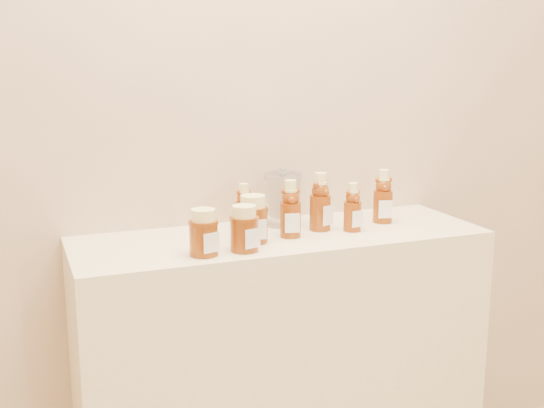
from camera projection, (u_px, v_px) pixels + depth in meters
name	position (u px, v px, depth m)	size (l,w,h in m)	color
wall_back	(257.00, 75.00, 2.06)	(3.50, 0.02, 2.70)	tan
display_table	(281.00, 377.00, 2.07)	(1.20, 0.40, 0.90)	beige
bear_bottle_back_left	(244.00, 204.00, 2.02)	(0.05, 0.05, 0.16)	#652707
bear_bottle_back_mid	(320.00, 198.00, 2.01)	(0.07, 0.07, 0.20)	#652707
bear_bottle_back_right	(383.00, 193.00, 2.10)	(0.06, 0.06, 0.19)	#652707
bear_bottle_front_left	(290.00, 205.00, 1.93)	(0.06, 0.06, 0.19)	#652707
bear_bottle_front_right	(353.00, 204.00, 2.00)	(0.06, 0.06, 0.16)	#652707
honey_jar_left	(204.00, 232.00, 1.76)	(0.08, 0.08, 0.12)	#652707
honey_jar_back	(253.00, 219.00, 1.88)	(0.08, 0.08, 0.13)	#652707
honey_jar_front	(244.00, 228.00, 1.80)	(0.08, 0.08, 0.12)	#652707
glass_canister	(283.00, 197.00, 2.07)	(0.11, 0.11, 0.17)	white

